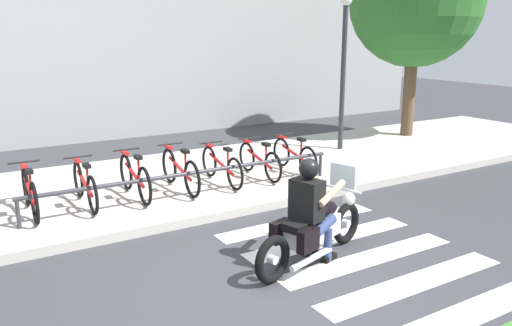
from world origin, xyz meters
TOP-DOWN VIEW (x-y plane):
  - ground_plane at (0.00, 0.00)m, footprint 48.00×48.00m
  - sidewalk at (0.00, 4.49)m, footprint 24.00×4.40m
  - crosswalk_stripe_0 at (1.38, -1.60)m, footprint 2.80×0.40m
  - crosswalk_stripe_1 at (1.38, -0.80)m, footprint 2.80×0.40m
  - crosswalk_stripe_2 at (1.38, 0.00)m, footprint 2.80×0.40m
  - crosswalk_stripe_3 at (1.38, 0.80)m, footprint 2.80×0.40m
  - crosswalk_stripe_4 at (1.38, 1.60)m, footprint 2.80×0.40m
  - motorcycle at (0.71, 0.33)m, footprint 2.16×0.92m
  - rider at (0.63, 0.31)m, footprint 0.73×0.66m
  - bicycle_0 at (-2.25, 3.73)m, footprint 0.48×1.65m
  - bicycle_1 at (-1.40, 3.73)m, footprint 0.48×1.66m
  - bicycle_2 at (-0.56, 3.73)m, footprint 0.48×1.70m
  - bicycle_3 at (0.28, 3.73)m, footprint 0.48×1.75m
  - bicycle_4 at (1.12, 3.73)m, footprint 0.48×1.69m
  - bicycle_5 at (1.96, 3.73)m, footprint 0.48×1.61m
  - bicycle_6 at (2.80, 3.73)m, footprint 0.48×1.57m
  - bike_rack at (0.28, 3.18)m, footprint 5.65×0.07m
  - street_lamp at (5.01, 4.89)m, footprint 0.28×0.28m
  - tree_near_rack at (7.75, 5.29)m, footprint 3.50×3.50m

SIDE VIEW (x-z plane):
  - ground_plane at x=0.00m, z-range 0.00..0.00m
  - crosswalk_stripe_0 at x=1.38m, z-range 0.00..0.01m
  - crosswalk_stripe_1 at x=1.38m, z-range 0.00..0.01m
  - crosswalk_stripe_2 at x=1.38m, z-range 0.00..0.01m
  - crosswalk_stripe_3 at x=1.38m, z-range 0.00..0.01m
  - crosswalk_stripe_4 at x=1.38m, z-range 0.00..0.01m
  - sidewalk at x=0.00m, z-range 0.00..0.15m
  - motorcycle at x=0.71m, z-range -0.15..1.04m
  - bicycle_5 at x=1.96m, z-range 0.12..0.85m
  - bicycle_6 at x=2.80m, z-range 0.12..0.86m
  - bicycle_4 at x=1.12m, z-range 0.12..0.86m
  - bicycle_1 at x=-1.40m, z-range 0.12..0.88m
  - bicycle_0 at x=-2.25m, z-range 0.11..0.90m
  - bicycle_2 at x=-0.56m, z-range 0.11..0.91m
  - bicycle_3 at x=0.28m, z-range 0.11..0.91m
  - bike_rack at x=0.28m, z-range 0.33..0.82m
  - rider at x=0.63m, z-range 0.10..1.52m
  - street_lamp at x=5.01m, z-range 0.44..4.25m
  - tree_near_rack at x=7.75m, z-range 0.99..6.51m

